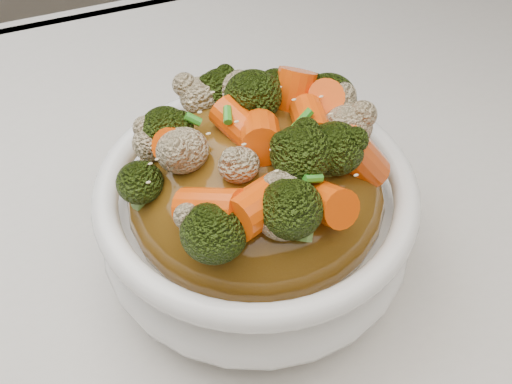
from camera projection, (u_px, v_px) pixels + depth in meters
name	position (u px, v px, depth m)	size (l,w,h in m)	color
tablecloth	(215.00, 341.00, 0.49)	(1.20, 0.80, 0.04)	silver
bowl	(256.00, 224.00, 0.48)	(0.21, 0.21, 0.08)	white
sauce_base	(256.00, 195.00, 0.46)	(0.16, 0.16, 0.09)	#5F3D10
carrots	(256.00, 125.00, 0.41)	(0.16, 0.16, 0.05)	#FB5108
broccoli	(256.00, 126.00, 0.41)	(0.16, 0.16, 0.04)	black
cauliflower	(256.00, 129.00, 0.42)	(0.16, 0.16, 0.03)	tan
scallions	(256.00, 124.00, 0.41)	(0.12, 0.12, 0.02)	#2F8E20
sesame_seeds	(256.00, 124.00, 0.41)	(0.15, 0.15, 0.01)	beige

